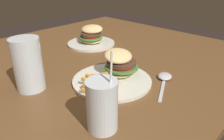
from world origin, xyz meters
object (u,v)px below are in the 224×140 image
at_px(meal_plate_far, 91,38).
at_px(meal_plate_near, 116,71).
at_px(juice_glass, 102,107).
at_px(spoon, 165,77).
at_px(beer_glass, 28,66).

bearing_deg(meal_plate_far, meal_plate_near, -119.24).
bearing_deg(juice_glass, spoon, 4.44).
relative_size(meal_plate_near, meal_plate_far, 1.14).
distance_m(meal_plate_near, beer_glass, 0.29).
bearing_deg(juice_glass, meal_plate_near, 35.53).
distance_m(meal_plate_near, juice_glass, 0.26).
height_order(beer_glass, juice_glass, juice_glass).
xyz_separation_m(meal_plate_near, juice_glass, (-0.21, -0.15, 0.03)).
xyz_separation_m(meal_plate_near, spoon, (0.12, -0.12, -0.02)).
distance_m(meal_plate_near, spoon, 0.17).
height_order(beer_glass, meal_plate_far, beer_glass).
xyz_separation_m(beer_glass, meal_plate_far, (0.43, 0.20, -0.05)).
bearing_deg(meal_plate_near, meal_plate_far, 60.76).
relative_size(beer_glass, juice_glass, 0.84).
bearing_deg(spoon, meal_plate_far, 54.41).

